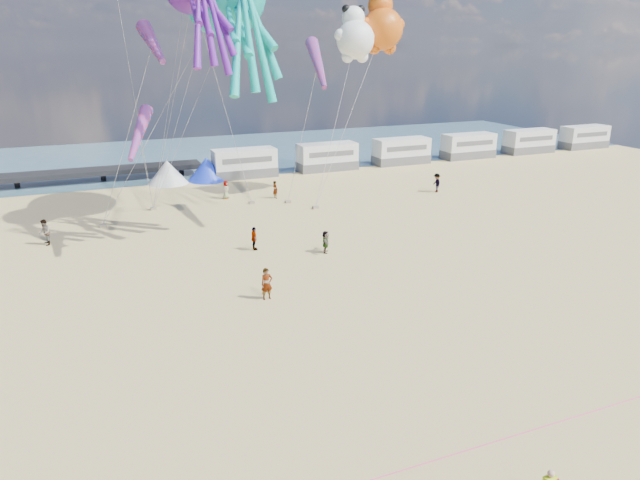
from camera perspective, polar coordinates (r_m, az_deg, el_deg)
The scene contains 28 objects.
ground at distance 24.26m, azimuth 4.29°, elevation -14.24°, with size 120.00×120.00×0.00m, color #D9C17D.
water at distance 74.83m, azimuth -15.06°, elevation 8.04°, with size 120.00×120.00×0.00m, color #3D6276.
motorhome_0 at distance 61.19m, azimuth -7.56°, elevation 7.63°, with size 6.60×2.50×3.00m, color silver.
motorhome_1 at distance 64.24m, azimuth 0.72°, elevation 8.32°, with size 6.60×2.50×3.00m, color silver.
motorhome_2 at distance 68.48m, azimuth 8.14°, elevation 8.80°, with size 6.60×2.50×3.00m, color silver.
motorhome_3 at distance 73.70m, azimuth 14.61°, elevation 9.09°, with size 6.60×2.50×3.00m, color silver.
motorhome_4 at distance 79.72m, azimuth 20.17°, elevation 9.25°, with size 6.60×2.50×3.00m, color silver.
motorhome_5 at distance 86.37m, azimuth 24.92°, elevation 9.32°, with size 6.60×2.50×3.00m, color silver.
tent_white at distance 59.74m, azimuth -15.01°, elevation 6.59°, with size 4.00×4.00×2.40m, color white.
tent_blue at distance 60.37m, azimuth -11.24°, elevation 6.99°, with size 4.00×4.00×2.40m, color #1933CC.
rope_line at distance 20.79m, azimuth 10.89°, elevation -20.96°, with size 0.03×0.03×34.00m, color #F2338C.
standing_person at distance 31.35m, azimuth -5.35°, elevation -4.39°, with size 0.66×0.43×1.80m, color tan.
beachgoer_0 at distance 52.69m, azimuth -9.39°, elevation 4.98°, with size 0.60×0.40×1.66m, color #7F6659.
beachgoer_1 at distance 44.00m, azimuth -25.82°, elevation 0.68°, with size 0.90×0.59×1.85m, color #7F6659.
beachgoer_2 at distance 55.47m, azimuth 11.58°, elevation 5.62°, with size 0.87×0.68×1.80m, color #7F6659.
beachgoer_3 at distance 38.97m, azimuth -6.60°, elevation 0.15°, with size 1.05×0.60×1.63m, color #7F6659.
beachgoer_4 at distance 38.23m, azimuth 0.57°, elevation -0.18°, with size 0.89×0.37×1.53m, color #7F6659.
beachgoer_5 at distance 52.32m, azimuth -4.51°, elevation 5.05°, with size 1.50×0.48×1.61m, color #7F6659.
sandbag_a at distance 46.95m, azimuth -20.89°, elevation 1.35°, with size 0.50×0.35×0.22m, color gray.
sandbag_b at distance 50.72m, azimuth -6.83°, elevation 3.72°, with size 0.50×0.35×0.22m, color gray.
sandbag_c at distance 48.87m, azimuth -0.45°, elevation 3.28°, with size 0.50×0.35×0.22m, color gray.
sandbag_d at distance 50.78m, azimuth -3.23°, elevation 3.85°, with size 0.50×0.35×0.22m, color gray.
sandbag_e at distance 50.57m, azimuth -16.33°, elevation 3.04°, with size 0.50×0.35×0.22m, color gray.
kite_panda at distance 51.34m, azimuth 3.55°, elevation 19.38°, with size 3.92×3.69×5.54m, color white, non-canonical shape.
kite_teddy_orange at distance 53.18m, azimuth 6.26°, elevation 20.23°, with size 4.35×4.10×6.14m, color #DC5B11, non-canonical shape.
windsock_left at distance 41.63m, azimuth -16.38°, elevation 18.34°, with size 1.10×6.44×6.44m, color red, non-canonical shape.
windsock_mid at distance 42.94m, azimuth -0.22°, elevation 17.22°, with size 1.00×6.84×6.84m, color red, non-canonical shape.
windsock_right at distance 38.55m, azimuth -17.66°, elevation 10.09°, with size 0.90×5.26×5.26m, color red, non-canonical shape.
Camera 1 is at (-9.37, -18.06, 13.22)m, focal length 32.00 mm.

